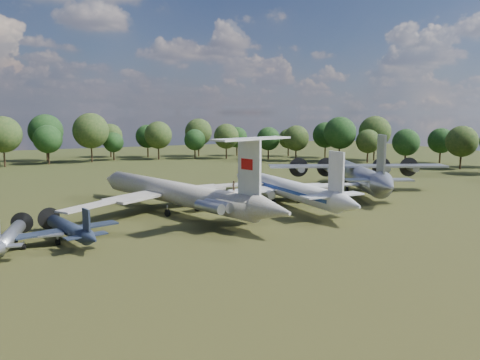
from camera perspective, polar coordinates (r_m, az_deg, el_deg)
name	(u,v)px	position (r m, az deg, el deg)	size (l,w,h in m)	color
ground	(193,216)	(71.62, -5.72, -4.39)	(300.00, 300.00, 0.00)	#1E3612
il62_airliner	(175,197)	(74.34, -7.90, -2.06)	(38.00, 49.40, 4.85)	silver
tu104_jet	(283,191)	(81.27, 5.31, -1.34)	(32.09, 42.79, 4.28)	silver
an12_transport	(358,179)	(95.61, 14.23, 0.15)	(35.28, 39.43, 5.19)	#9EA1A6
small_prop_west	(70,232)	(60.56, -20.06, -5.99)	(12.42, 16.94, 2.48)	black
small_prop_northwest	(10,240)	(59.99, -26.23, -6.55)	(11.66, 15.90, 2.33)	#979A9F
person_on_il62	(234,186)	(63.40, -0.79, -0.79)	(0.59, 0.39, 1.62)	brown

